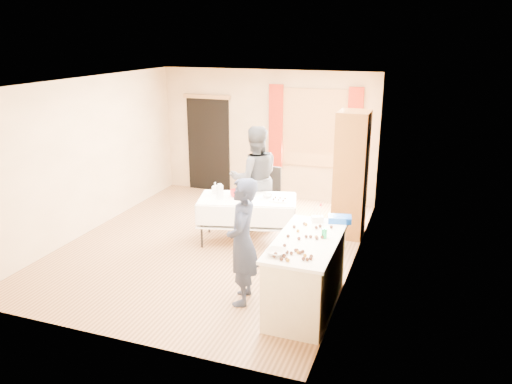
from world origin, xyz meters
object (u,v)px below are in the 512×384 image
at_px(party_table, 247,216).
at_px(chair, 267,205).
at_px(girl, 242,242).
at_px(cabinet, 351,175).
at_px(counter, 306,274).
at_px(woman, 255,178).

bearing_deg(party_table, chair, 75.52).
bearing_deg(girl, party_table, -173.80).
height_order(cabinet, counter, cabinet).
bearing_deg(counter, chair, 117.59).
relative_size(counter, chair, 1.59).
distance_m(chair, girl, 2.94).
bearing_deg(chair, girl, -73.06).
distance_m(cabinet, party_table, 1.83).
height_order(party_table, woman, woman).
distance_m(party_table, woman, 0.78).
bearing_deg(woman, counter, 92.29).
relative_size(party_table, chair, 1.73).
distance_m(girl, woman, 2.56).
xyz_separation_m(counter, woman, (-1.50, 2.32, 0.45)).
distance_m(party_table, chair, 1.01).
relative_size(counter, woman, 0.87).
bearing_deg(counter, cabinet, 87.75).
bearing_deg(girl, chair, 179.83).
height_order(cabinet, chair, cabinet).
bearing_deg(counter, party_table, 129.73).
xyz_separation_m(cabinet, chair, (-1.51, 0.15, -0.76)).
bearing_deg(cabinet, woman, -172.21).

